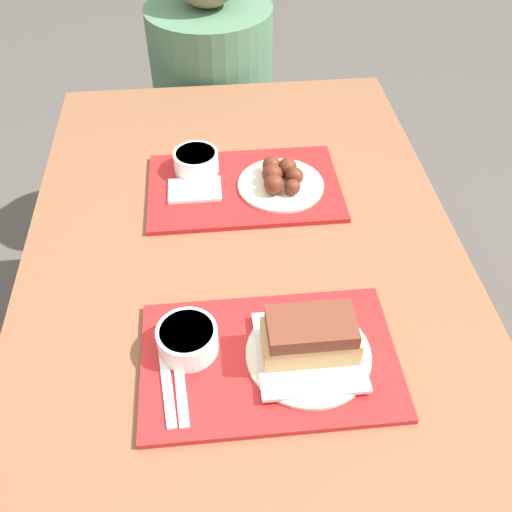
{
  "coord_description": "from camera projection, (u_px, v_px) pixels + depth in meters",
  "views": [
    {
      "loc": [
        -0.06,
        -0.8,
        1.59
      ],
      "look_at": [
        0.02,
        -0.01,
        0.8
      ],
      "focal_mm": 40.0,
      "sensor_mm": 36.0,
      "label": 1
    }
  ],
  "objects": [
    {
      "name": "wings_plate_far",
      "position": [
        280.0,
        179.0,
        1.31
      ],
      "size": [
        0.2,
        0.2,
        0.06
      ],
      "color": "beige",
      "rests_on": "tray_far"
    },
    {
      "name": "bowl_coleslaw_far",
      "position": [
        196.0,
        161.0,
        1.35
      ],
      "size": [
        0.11,
        0.11,
        0.05
      ],
      "color": "white",
      "rests_on": "tray_far"
    },
    {
      "name": "tray_far",
      "position": [
        244.0,
        187.0,
        1.33
      ],
      "size": [
        0.44,
        0.28,
        0.01
      ],
      "color": "red",
      "rests_on": "picnic_table"
    },
    {
      "name": "picnic_bench_far",
      "position": [
        225.0,
        151.0,
        2.11
      ],
      "size": [
        0.87,
        0.28,
        0.44
      ],
      "color": "brown",
      "rests_on": "ground_plane"
    },
    {
      "name": "napkin_far",
      "position": [
        195.0,
        190.0,
        1.31
      ],
      "size": [
        0.12,
        0.08,
        0.01
      ],
      "color": "white",
      "rests_on": "tray_far"
    },
    {
      "name": "picnic_table",
      "position": [
        247.0,
        298.0,
        1.22
      ],
      "size": [
        0.92,
        1.5,
        0.76
      ],
      "color": "brown",
      "rests_on": "ground_plane"
    },
    {
      "name": "bowl_coleslaw_near",
      "position": [
        187.0,
        338.0,
        0.98
      ],
      "size": [
        0.11,
        0.11,
        0.05
      ],
      "color": "white",
      "rests_on": "tray_near"
    },
    {
      "name": "brisket_sandwich_plate",
      "position": [
        310.0,
        343.0,
        0.96
      ],
      "size": [
        0.22,
        0.22,
        0.09
      ],
      "color": "beige",
      "rests_on": "tray_near"
    },
    {
      "name": "person_seated_across",
      "position": [
        212.0,
        67.0,
        1.87
      ],
      "size": [
        0.4,
        0.4,
        0.67
      ],
      "color": "#477051",
      "rests_on": "picnic_bench_far"
    },
    {
      "name": "ground_plane",
      "position": [
        249.0,
        444.0,
        1.69
      ],
      "size": [
        12.0,
        12.0,
        0.0
      ],
      "primitive_type": "plane",
      "color": "#4C4742"
    },
    {
      "name": "plastic_fork_near",
      "position": [
        167.0,
        383.0,
        0.95
      ],
      "size": [
        0.03,
        0.17,
        0.0
      ],
      "color": "white",
      "rests_on": "tray_near"
    },
    {
      "name": "tray_near",
      "position": [
        269.0,
        360.0,
        0.99
      ],
      "size": [
        0.44,
        0.28,
        0.01
      ],
      "color": "red",
      "rests_on": "picnic_table"
    },
    {
      "name": "plastic_knife_near",
      "position": [
        180.0,
        382.0,
        0.95
      ],
      "size": [
        0.03,
        0.17,
        0.0
      ],
      "color": "white",
      "rests_on": "tray_near"
    }
  ]
}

